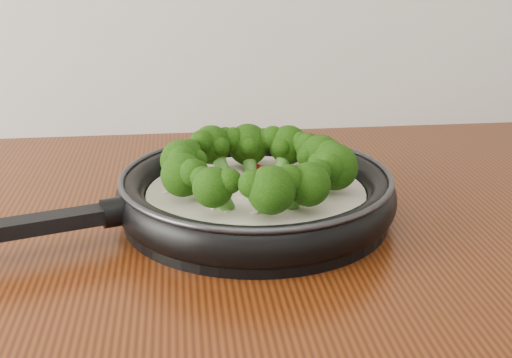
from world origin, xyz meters
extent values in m
cylinder|color=black|center=(-0.01, 1.11, 0.91)|extent=(0.40, 0.40, 0.01)
torus|color=black|center=(-0.01, 1.11, 0.93)|extent=(0.42, 0.42, 0.04)
torus|color=#2D2D33|center=(-0.01, 1.11, 0.95)|extent=(0.41, 0.41, 0.01)
cube|color=black|center=(-0.26, 1.03, 0.94)|extent=(0.20, 0.08, 0.02)
cylinder|color=black|center=(-0.18, 1.06, 0.94)|extent=(0.04, 0.04, 0.03)
cylinder|color=beige|center=(-0.01, 1.11, 0.92)|extent=(0.33, 0.33, 0.02)
ellipsoid|color=#AE080E|center=(-0.05, 1.12, 0.94)|extent=(0.02, 0.02, 0.01)
ellipsoid|color=#AE080E|center=(0.05, 1.10, 0.94)|extent=(0.02, 0.02, 0.01)
ellipsoid|color=#B0530B|center=(-0.10, 1.16, 0.94)|extent=(0.03, 0.03, 0.01)
ellipsoid|color=#AE080E|center=(-0.04, 1.14, 0.94)|extent=(0.03, 0.03, 0.01)
ellipsoid|color=#AE080E|center=(0.00, 1.14, 0.94)|extent=(0.02, 0.02, 0.01)
ellipsoid|color=#B0530B|center=(0.05, 1.18, 0.94)|extent=(0.02, 0.02, 0.01)
ellipsoid|color=#AE080E|center=(0.00, 1.10, 0.94)|extent=(0.03, 0.03, 0.01)
ellipsoid|color=#AE080E|center=(-0.02, 1.13, 0.94)|extent=(0.03, 0.03, 0.01)
ellipsoid|color=#B0530B|center=(0.02, 1.10, 0.94)|extent=(0.03, 0.03, 0.01)
ellipsoid|color=#AE080E|center=(0.00, 1.12, 0.94)|extent=(0.02, 0.02, 0.01)
ellipsoid|color=#AE080E|center=(0.02, 1.09, 0.94)|extent=(0.02, 0.02, 0.01)
ellipsoid|color=#B0530B|center=(0.00, 1.18, 0.94)|extent=(0.02, 0.02, 0.01)
ellipsoid|color=#AE080E|center=(0.00, 1.18, 0.94)|extent=(0.03, 0.03, 0.01)
ellipsoid|color=#AE080E|center=(-0.08, 1.14, 0.94)|extent=(0.03, 0.03, 0.01)
ellipsoid|color=#B0530B|center=(-0.03, 1.11, 0.94)|extent=(0.02, 0.02, 0.01)
ellipsoid|color=#AE080E|center=(0.00, 1.07, 0.94)|extent=(0.03, 0.03, 0.01)
ellipsoid|color=#AE080E|center=(-0.02, 1.15, 0.94)|extent=(0.03, 0.03, 0.01)
ellipsoid|color=white|center=(0.01, 1.22, 0.94)|extent=(0.01, 0.01, 0.00)
ellipsoid|color=white|center=(-0.02, 1.11, 0.94)|extent=(0.01, 0.01, 0.00)
ellipsoid|color=white|center=(0.01, 1.06, 0.93)|extent=(0.01, 0.01, 0.00)
ellipsoid|color=white|center=(-0.12, 1.11, 0.94)|extent=(0.01, 0.01, 0.00)
ellipsoid|color=white|center=(0.01, 1.09, 0.94)|extent=(0.01, 0.01, 0.00)
ellipsoid|color=white|center=(-0.04, 1.10, 0.93)|extent=(0.01, 0.01, 0.00)
ellipsoid|color=white|center=(-0.01, 1.08, 0.94)|extent=(0.01, 0.01, 0.00)
ellipsoid|color=white|center=(-0.04, 1.08, 0.94)|extent=(0.01, 0.01, 0.00)
ellipsoid|color=white|center=(0.02, 1.14, 0.94)|extent=(0.01, 0.01, 0.00)
ellipsoid|color=white|center=(-0.02, 1.03, 0.94)|extent=(0.01, 0.00, 0.00)
ellipsoid|color=white|center=(0.00, 1.15, 0.94)|extent=(0.01, 0.01, 0.00)
ellipsoid|color=white|center=(-0.03, 1.09, 0.94)|extent=(0.01, 0.01, 0.00)
ellipsoid|color=white|center=(-0.05, 1.04, 0.94)|extent=(0.01, 0.01, 0.00)
ellipsoid|color=white|center=(0.00, 1.11, 0.94)|extent=(0.01, 0.01, 0.00)
ellipsoid|color=white|center=(-0.01, 1.09, 0.94)|extent=(0.01, 0.01, 0.00)
ellipsoid|color=white|center=(0.04, 1.09, 0.94)|extent=(0.01, 0.01, 0.00)
ellipsoid|color=white|center=(0.01, 1.18, 0.94)|extent=(0.01, 0.01, 0.00)
ellipsoid|color=white|center=(-0.09, 1.11, 0.93)|extent=(0.01, 0.01, 0.00)
ellipsoid|color=white|center=(0.02, 1.13, 0.94)|extent=(0.01, 0.01, 0.00)
ellipsoid|color=white|center=(-0.08, 1.12, 0.94)|extent=(0.01, 0.01, 0.00)
ellipsoid|color=white|center=(0.05, 1.12, 0.94)|extent=(0.01, 0.01, 0.00)
ellipsoid|color=white|center=(0.03, 1.18, 0.93)|extent=(0.01, 0.01, 0.00)
ellipsoid|color=white|center=(0.05, 1.16, 0.94)|extent=(0.00, 0.01, 0.00)
ellipsoid|color=white|center=(-0.03, 1.14, 0.94)|extent=(0.01, 0.01, 0.00)
ellipsoid|color=white|center=(-0.07, 1.05, 0.94)|extent=(0.01, 0.01, 0.00)
cylinder|color=#529530|center=(0.06, 1.13, 0.95)|extent=(0.04, 0.03, 0.04)
sphere|color=black|center=(0.07, 1.14, 0.97)|extent=(0.07, 0.07, 0.05)
sphere|color=black|center=(0.06, 1.15, 0.97)|extent=(0.04, 0.04, 0.03)
sphere|color=black|center=(0.08, 1.12, 0.97)|extent=(0.04, 0.04, 0.03)
sphere|color=black|center=(0.05, 1.13, 0.97)|extent=(0.03, 0.03, 0.03)
cylinder|color=#529530|center=(0.03, 1.17, 0.95)|extent=(0.03, 0.04, 0.04)
sphere|color=black|center=(0.04, 1.18, 0.97)|extent=(0.06, 0.06, 0.05)
sphere|color=black|center=(0.02, 1.19, 0.98)|extent=(0.04, 0.04, 0.03)
sphere|color=black|center=(0.05, 1.17, 0.97)|extent=(0.04, 0.04, 0.03)
sphere|color=black|center=(0.03, 1.17, 0.97)|extent=(0.03, 0.03, 0.03)
cylinder|color=#529530|center=(-0.01, 1.18, 0.95)|extent=(0.02, 0.03, 0.04)
sphere|color=black|center=(-0.01, 1.20, 0.97)|extent=(0.07, 0.07, 0.06)
sphere|color=black|center=(-0.03, 1.19, 0.97)|extent=(0.04, 0.04, 0.03)
sphere|color=black|center=(0.01, 1.19, 0.97)|extent=(0.04, 0.04, 0.03)
sphere|color=black|center=(-0.01, 1.18, 0.97)|extent=(0.03, 0.03, 0.03)
cylinder|color=#529530|center=(-0.05, 1.17, 0.95)|extent=(0.03, 0.04, 0.04)
sphere|color=black|center=(-0.06, 1.19, 0.97)|extent=(0.06, 0.06, 0.05)
sphere|color=black|center=(-0.07, 1.17, 0.98)|extent=(0.04, 0.04, 0.03)
sphere|color=black|center=(-0.04, 1.19, 0.98)|extent=(0.04, 0.04, 0.03)
sphere|color=black|center=(-0.05, 1.17, 0.97)|extent=(0.03, 0.03, 0.03)
cylinder|color=#529530|center=(-0.08, 1.13, 0.95)|extent=(0.04, 0.03, 0.04)
sphere|color=black|center=(-0.10, 1.13, 0.97)|extent=(0.07, 0.07, 0.05)
sphere|color=black|center=(-0.10, 1.11, 0.98)|extent=(0.04, 0.04, 0.03)
sphere|color=black|center=(-0.09, 1.15, 0.97)|extent=(0.04, 0.04, 0.03)
sphere|color=black|center=(-0.08, 1.13, 0.97)|extent=(0.03, 0.03, 0.03)
cylinder|color=#529530|center=(-0.08, 1.09, 0.95)|extent=(0.04, 0.03, 0.04)
sphere|color=black|center=(-0.10, 1.08, 0.97)|extent=(0.06, 0.06, 0.05)
sphere|color=black|center=(-0.09, 1.06, 0.98)|extent=(0.04, 0.04, 0.03)
sphere|color=black|center=(-0.10, 1.10, 0.97)|extent=(0.04, 0.04, 0.03)
sphere|color=black|center=(-0.08, 1.09, 0.97)|extent=(0.03, 0.03, 0.03)
cylinder|color=#529530|center=(-0.06, 1.05, 0.95)|extent=(0.04, 0.04, 0.04)
sphere|color=black|center=(-0.07, 1.03, 0.97)|extent=(0.06, 0.06, 0.05)
sphere|color=black|center=(-0.05, 1.03, 0.98)|extent=(0.04, 0.04, 0.03)
sphere|color=black|center=(-0.08, 1.05, 0.98)|extent=(0.03, 0.03, 0.03)
sphere|color=black|center=(-0.06, 1.05, 0.97)|extent=(0.03, 0.03, 0.02)
cylinder|color=#529530|center=(-0.01, 1.03, 0.95)|extent=(0.02, 0.04, 0.04)
sphere|color=black|center=(-0.01, 1.01, 0.97)|extent=(0.07, 0.07, 0.05)
sphere|color=black|center=(0.01, 1.02, 0.98)|extent=(0.04, 0.04, 0.03)
sphere|color=black|center=(-0.03, 1.02, 0.98)|extent=(0.04, 0.04, 0.03)
sphere|color=black|center=(-0.01, 1.03, 0.97)|extent=(0.03, 0.03, 0.03)
cylinder|color=#529530|center=(0.03, 1.04, 0.95)|extent=(0.03, 0.04, 0.04)
sphere|color=black|center=(0.04, 1.03, 0.97)|extent=(0.06, 0.06, 0.05)
sphere|color=black|center=(0.05, 1.04, 0.98)|extent=(0.04, 0.04, 0.03)
sphere|color=black|center=(0.02, 1.02, 0.98)|extent=(0.04, 0.04, 0.03)
sphere|color=black|center=(0.03, 1.04, 0.97)|extent=(0.03, 0.03, 0.02)
cylinder|color=#529530|center=(0.06, 1.09, 0.95)|extent=(0.04, 0.03, 0.04)
sphere|color=black|center=(0.08, 1.08, 0.97)|extent=(0.07, 0.07, 0.06)
sphere|color=black|center=(0.08, 1.10, 0.98)|extent=(0.04, 0.04, 0.03)
sphere|color=black|center=(0.07, 1.06, 0.98)|extent=(0.04, 0.04, 0.03)
sphere|color=black|center=(0.06, 1.08, 0.97)|extent=(0.04, 0.04, 0.03)
camera|label=1|loc=(-0.10, 0.34, 1.23)|focal=47.53mm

